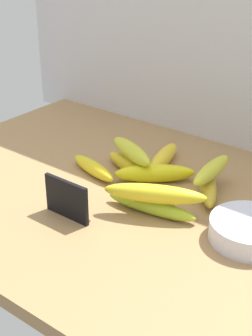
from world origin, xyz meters
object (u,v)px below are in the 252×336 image
banana_2 (208,185)px  banana_8 (212,170)px  banana_6 (155,194)px  fruit_bowl (250,230)px  banana_5 (128,165)px  banana_1 (93,168)px  banana_7 (131,151)px  chalkboard_sign (67,200)px  banana_3 (155,173)px  banana_4 (163,158)px  banana_0 (151,206)px

banana_2 → banana_8: bearing=68.4°
banana_2 → banana_6: bearing=-104.3°
fruit_bowl → banana_5: size_ratio=1.02×
banana_1 → banana_7: (6.38, 6.46, 3.83)cm
banana_1 → banana_6: size_ratio=0.74×
banana_6 → banana_8: (4.12, 15.76, 0.23)cm
chalkboard_sign → banana_2: 31.68cm
banana_2 → banana_3: bearing=-166.6°
banana_4 → banana_0: bearing=-62.4°
banana_2 → banana_5: size_ratio=1.24×
banana_2 → banana_4: bearing=160.6°
banana_3 → banana_7: 7.90cm
banana_0 → banana_4: bearing=117.6°
banana_0 → banana_6: bearing=-19.4°
banana_2 → banana_4: size_ratio=1.16×
banana_7 → banana_8: bearing=9.0°
fruit_bowl → chalkboard_sign: bearing=-155.1°
banana_2 → banana_6: banana_6 is taller
chalkboard_sign → banana_1: chalkboard_sign is taller
banana_3 → banana_1: bearing=-156.3°
banana_0 → banana_6: size_ratio=0.96×
banana_5 → banana_6: 20.73cm
banana_3 → banana_6: (8.44, -12.14, 3.08)cm
banana_7 → banana_0: bearing=-40.3°
fruit_bowl → banana_4: bearing=151.9°
banana_8 → banana_3: bearing=-163.9°
fruit_bowl → banana_2: bearing=144.2°
banana_3 → banana_5: 7.83cm
chalkboard_sign → banana_5: (-2.49, 23.59, -2.09)cm
banana_4 → banana_7: (-3.86, -7.89, 3.57)cm
banana_0 → banana_2: (5.01, 14.65, 0.22)cm
fruit_bowl → banana_8: 19.30cm
fruit_bowl → banana_6: banana_6 is taller
banana_8 → banana_6: bearing=-104.7°
banana_0 → banana_2: banana_2 is taller
banana_1 → banana_5: size_ratio=1.02×
banana_3 → banana_4: banana_3 is taller
banana_0 → banana_7: bearing=139.7°
banana_5 → banana_6: size_ratio=0.73×
banana_0 → banana_8: size_ratio=1.27×
banana_4 → banana_8: banana_8 is taller
banana_0 → banana_7: 19.30cm
chalkboard_sign → banana_2: (17.61, 26.26, -2.02)cm
chalkboard_sign → banana_4: (2.05, 31.74, -1.95)cm
banana_2 → banana_7: 19.91cm
banana_1 → banana_2: 27.29cm
chalkboard_sign → banana_1: (-8.19, 17.38, -2.21)cm
chalkboard_sign → banana_8: (17.89, 26.95, 1.57)cm
banana_5 → chalkboard_sign: bearing=-84.0°
fruit_bowl → banana_3: size_ratio=0.84×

